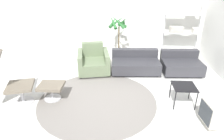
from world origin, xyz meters
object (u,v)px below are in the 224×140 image
(lounge_chair, at_px, (0,74))
(couch_low, at_px, (135,64))
(shelf_unit, at_px, (184,25))
(couch_second, at_px, (181,65))
(crt_television, at_px, (219,113))
(armchair_red, at_px, (93,62))
(side_table, at_px, (184,88))
(potted_plant, at_px, (118,39))
(ottoman, at_px, (51,88))

(lounge_chair, relative_size, couch_low, 0.91)
(couch_low, xyz_separation_m, shelf_unit, (1.56, 1.18, 0.87))
(couch_second, xyz_separation_m, shelf_unit, (0.29, 1.17, 0.87))
(crt_television, bearing_deg, couch_low, 24.42)
(lounge_chair, bearing_deg, couch_low, 107.27)
(couch_low, bearing_deg, lounge_chair, 29.97)
(couch_low, distance_m, couch_second, 1.27)
(armchair_red, xyz_separation_m, side_table, (2.07, -1.50, 0.11))
(armchair_red, distance_m, side_table, 2.56)
(side_table, height_order, potted_plant, potted_plant)
(couch_second, bearing_deg, shelf_unit, -106.26)
(side_table, height_order, shelf_unit, shelf_unit)
(crt_television, bearing_deg, couch_second, -4.70)
(couch_second, bearing_deg, side_table, 74.21)
(crt_television, xyz_separation_m, potted_plant, (-1.83, 3.10, 0.42))
(shelf_unit, bearing_deg, couch_second, -103.77)
(ottoman, height_order, side_table, side_table)
(lounge_chair, xyz_separation_m, armchair_red, (1.61, 1.69, -0.43))
(couch_low, relative_size, couch_second, 1.24)
(lounge_chair, distance_m, potted_plant, 3.48)
(couch_low, height_order, couch_second, same)
(ottoman, height_order, shelf_unit, shelf_unit)
(armchair_red, relative_size, side_table, 2.20)
(ottoman, relative_size, side_table, 1.13)
(ottoman, distance_m, potted_plant, 2.79)
(shelf_unit, bearing_deg, crt_television, -93.77)
(side_table, distance_m, crt_television, 0.80)
(ottoman, bearing_deg, couch_low, 38.93)
(armchair_red, bearing_deg, ottoman, 53.26)
(armchair_red, distance_m, couch_second, 2.45)
(lounge_chair, relative_size, side_table, 2.66)
(lounge_chair, xyz_separation_m, couch_low, (2.79, 1.77, -0.48))
(couch_low, height_order, crt_television, couch_low)
(armchair_red, bearing_deg, lounge_chair, 36.06)
(shelf_unit, bearing_deg, lounge_chair, -145.86)
(couch_low, relative_size, crt_television, 2.42)
(lounge_chair, relative_size, potted_plant, 0.84)
(side_table, distance_m, shelf_unit, 2.92)
(crt_television, relative_size, potted_plant, 0.38)
(lounge_chair, xyz_separation_m, couch_second, (4.06, 1.77, -0.48))
(side_table, xyz_separation_m, crt_television, (0.44, -0.66, -0.12))
(ottoman, distance_m, shelf_unit, 4.46)
(potted_plant, bearing_deg, armchair_red, -125.75)
(lounge_chair, bearing_deg, side_table, 77.71)
(armchair_red, distance_m, potted_plant, 1.22)
(couch_second, relative_size, crt_television, 1.95)
(crt_television, height_order, shelf_unit, shelf_unit)
(ottoman, xyz_separation_m, couch_second, (3.17, 1.53, -0.05))
(lounge_chair, height_order, side_table, lounge_chair)
(side_table, bearing_deg, potted_plant, 119.80)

